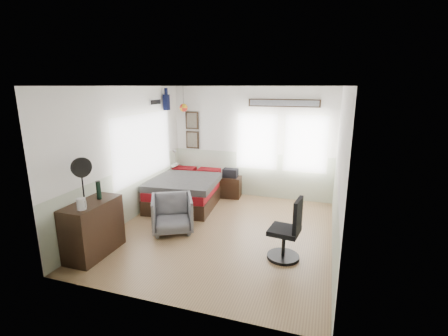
# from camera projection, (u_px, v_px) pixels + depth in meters

# --- Properties ---
(ground_plane) EXTENTS (4.00, 4.50, 0.01)m
(ground_plane) POSITION_uv_depth(u_px,v_px,m) (222.00, 232.00, 6.19)
(ground_plane) COLOR #8B6648
(room_shell) EXTENTS (4.02, 4.52, 2.71)m
(room_shell) POSITION_uv_depth(u_px,v_px,m) (222.00, 147.00, 5.99)
(room_shell) COLOR white
(room_shell) RESTS_ON ground_plane
(wall_decor) EXTENTS (3.55, 1.32, 1.44)m
(wall_decor) POSITION_uv_depth(u_px,v_px,m) (204.00, 112.00, 7.81)
(wall_decor) COLOR #322112
(wall_decor) RESTS_ON room_shell
(bed) EXTENTS (1.62, 2.16, 0.65)m
(bed) POSITION_uv_depth(u_px,v_px,m) (187.00, 190.00, 7.64)
(bed) COLOR black
(bed) RESTS_ON ground_plane
(dresser) EXTENTS (0.48, 1.00, 0.90)m
(dresser) POSITION_uv_depth(u_px,v_px,m) (93.00, 228.00, 5.27)
(dresser) COLOR black
(dresser) RESTS_ON ground_plane
(armchair) EXTENTS (1.02, 1.03, 0.70)m
(armchair) POSITION_uv_depth(u_px,v_px,m) (172.00, 214.00, 6.14)
(armchair) COLOR slate
(armchair) RESTS_ON ground_plane
(nightstand) EXTENTS (0.55, 0.46, 0.51)m
(nightstand) POSITION_uv_depth(u_px,v_px,m) (230.00, 187.00, 8.08)
(nightstand) COLOR black
(nightstand) RESTS_ON ground_plane
(task_chair) EXTENTS (0.52, 0.52, 1.03)m
(task_chair) POSITION_uv_depth(u_px,v_px,m) (288.00, 235.00, 5.11)
(task_chair) COLOR black
(task_chair) RESTS_ON ground_plane
(kettle) EXTENTS (0.15, 0.13, 0.18)m
(kettle) POSITION_uv_depth(u_px,v_px,m) (81.00, 204.00, 4.84)
(kettle) COLOR silver
(kettle) RESTS_ON dresser
(bottle) EXTENTS (0.08, 0.08, 0.30)m
(bottle) POSITION_uv_depth(u_px,v_px,m) (99.00, 190.00, 5.29)
(bottle) COLOR black
(bottle) RESTS_ON dresser
(stand_fan) EXTENTS (0.19, 0.30, 0.76)m
(stand_fan) POSITION_uv_depth(u_px,v_px,m) (81.00, 168.00, 4.92)
(stand_fan) COLOR black
(stand_fan) RESTS_ON dresser
(black_bag) EXTENTS (0.36, 0.24, 0.21)m
(black_bag) POSITION_uv_depth(u_px,v_px,m) (230.00, 173.00, 7.99)
(black_bag) COLOR black
(black_bag) RESTS_ON nightstand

